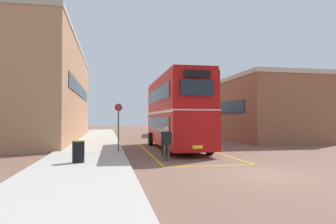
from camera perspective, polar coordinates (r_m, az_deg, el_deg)
ground_plane at (r=25.35m, az=1.13°, el=-5.91°), size 135.60×135.60×0.00m
sidewalk_left at (r=27.17m, az=-13.57°, el=-5.42°), size 4.00×57.60×0.14m
brick_building_left at (r=31.51m, az=-21.47°, el=3.34°), size 5.94×24.54×9.07m
depot_building_right at (r=32.67m, az=15.18°, el=0.38°), size 7.38×17.06×5.93m
double_decker_bus at (r=20.16m, az=1.49°, el=0.06°), size 2.92×10.41×4.75m
single_deck_bus at (r=38.20m, az=0.14°, el=-1.91°), size 3.66×9.22×3.02m
pedestrian_boarding at (r=14.67m, az=-0.29°, el=-5.53°), size 0.53×0.37×1.65m
litter_bin at (r=13.75m, az=-16.52°, el=-7.14°), size 0.54×0.54×0.95m
bus_stop_sign at (r=17.90m, az=-9.32°, el=-2.01°), size 0.44×0.08×2.78m
bay_marking_yellow at (r=18.39m, az=2.80°, el=-7.63°), size 4.34×12.42×0.01m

